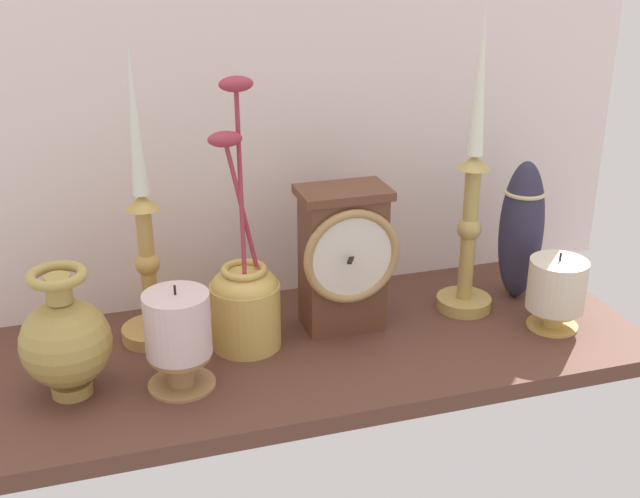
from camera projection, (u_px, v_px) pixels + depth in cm
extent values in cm
cube|color=brown|center=(287.00, 354.00, 112.90)|extent=(100.00, 36.00, 2.40)
cube|color=white|center=(250.00, 86.00, 116.18)|extent=(120.00, 2.00, 65.00)
cube|color=brown|center=(343.00, 262.00, 114.65)|extent=(11.12, 7.11, 19.60)
cube|color=brown|center=(343.00, 192.00, 110.63)|extent=(12.46, 7.96, 1.20)
torus|color=#AA814E|center=(352.00, 257.00, 110.21)|extent=(13.70, 1.25, 13.70)
cylinder|color=silver|center=(352.00, 257.00, 110.12)|extent=(11.46, 0.40, 11.46)
cube|color=black|center=(353.00, 258.00, 109.86)|extent=(2.66, 4.09, 0.30)
cylinder|color=tan|center=(464.00, 302.00, 122.93)|extent=(8.20, 8.20, 1.80)
cylinder|color=tan|center=(469.00, 235.00, 118.69)|extent=(2.24, 2.24, 20.16)
sphere|color=tan|center=(469.00, 229.00, 118.30)|extent=(3.58, 3.58, 3.58)
cone|color=tan|center=(474.00, 162.00, 114.41)|extent=(4.66, 4.66, 2.00)
cone|color=white|center=(480.00, 81.00, 110.04)|extent=(2.22, 2.22, 20.60)
cylinder|color=tan|center=(154.00, 332.00, 114.25)|extent=(8.78, 8.78, 1.80)
cylinder|color=tan|center=(148.00, 270.00, 110.51)|extent=(2.13, 2.13, 17.55)
sphere|color=tan|center=(148.00, 264.00, 110.17)|extent=(3.40, 3.40, 3.40)
cone|color=tan|center=(142.00, 202.00, 106.74)|extent=(4.57, 4.57, 2.00)
cone|color=white|center=(135.00, 119.00, 102.50)|extent=(2.24, 2.24, 19.91)
cylinder|color=#AA8F46|center=(72.00, 388.00, 101.27)|extent=(5.00, 5.00, 1.60)
sphere|color=#AA8F46|center=(66.00, 343.00, 98.82)|extent=(11.12, 11.12, 11.12)
cylinder|color=#AA8F46|center=(59.00, 289.00, 96.01)|extent=(3.11, 3.11, 3.40)
torus|color=#AA8F46|center=(57.00, 276.00, 95.35)|extent=(7.17, 7.17, 1.29)
cylinder|color=tan|center=(246.00, 315.00, 111.17)|extent=(9.59, 9.59, 9.08)
ellipsoid|color=tan|center=(245.00, 285.00, 109.42)|extent=(9.11, 9.11, 4.56)
torus|color=tan|center=(244.00, 270.00, 108.53)|extent=(6.23, 6.23, 0.95)
cylinder|color=#9D3040|center=(241.00, 206.00, 105.04)|extent=(4.13, 0.92, 17.85)
ellipsoid|color=#9D3040|center=(225.00, 139.00, 100.93)|extent=(4.40, 2.80, 2.00)
cylinder|color=#9D3040|center=(240.00, 183.00, 103.82)|extent=(1.20, 4.38, 24.21)
ellipsoid|color=#9D3040|center=(236.00, 84.00, 100.86)|extent=(4.40, 2.80, 2.00)
cylinder|color=#D6B056|center=(553.00, 318.00, 117.30)|extent=(2.93, 2.93, 2.64)
cylinder|color=#D6B056|center=(552.00, 324.00, 117.65)|extent=(7.31, 7.31, 0.80)
cylinder|color=#D6B056|center=(554.00, 310.00, 116.78)|extent=(6.58, 6.58, 0.60)
cylinder|color=beige|center=(557.00, 285.00, 115.22)|extent=(8.22, 8.22, 7.30)
cylinder|color=black|center=(560.00, 257.00, 113.58)|extent=(0.30, 0.30, 1.20)
cylinder|color=#A57C4C|center=(181.00, 370.00, 102.47)|extent=(3.42, 3.42, 4.29)
cylinder|color=#A57C4C|center=(182.00, 382.00, 103.14)|extent=(8.56, 8.56, 0.80)
cylinder|color=#A57C4C|center=(180.00, 356.00, 101.64)|extent=(7.70, 7.70, 0.60)
cylinder|color=beige|center=(177.00, 324.00, 99.92)|extent=(8.25, 8.25, 8.10)
cylinder|color=black|center=(175.00, 290.00, 98.13)|extent=(0.30, 0.30, 1.20)
ellipsoid|color=#2C2A40|center=(521.00, 231.00, 122.89)|extent=(6.64, 6.64, 21.81)
torus|color=#CCB78C|center=(525.00, 192.00, 120.53)|extent=(6.25, 6.25, 0.60)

